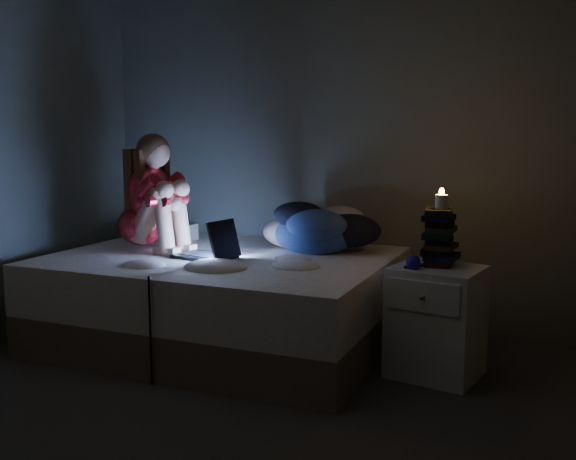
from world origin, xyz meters
The scene contains 12 objects.
floor centered at (0.00, 0.00, -0.01)m, with size 3.60×3.80×0.02m, color #292726.
wall_back centered at (0.00, 1.91, 1.30)m, with size 3.60×0.02×2.60m, color #535A4B.
bed centered at (-0.46, 1.10, 0.29)m, with size 2.15×1.61×0.59m, color #BCB7AB, non-canonical shape.
pillow centered at (-1.15, 1.46, 0.65)m, with size 0.42×0.30×0.12m, color white.
woman centered at (-1.08, 1.09, 0.99)m, with size 0.49×0.32×0.80m, color maroon, non-canonical shape.
laptop centered at (-0.52, 0.97, 0.72)m, with size 0.38×0.27×0.27m, color black, non-canonical shape.
clothes_pile centered at (0.04, 1.47, 0.77)m, with size 0.58×0.47×0.35m, color navy, non-canonical shape.
nightstand centered at (0.95, 1.04, 0.32)m, with size 0.48×0.42×0.63m, color silver.
book_stack centered at (0.95, 1.11, 0.79)m, with size 0.19×0.25×0.32m, color black, non-canonical shape.
candle centered at (0.95, 1.11, 0.99)m, with size 0.07×0.07×0.08m, color beige.
phone centered at (0.84, 0.97, 0.64)m, with size 0.07×0.14×0.01m, color black.
blue_orb centered at (0.86, 0.91, 0.67)m, with size 0.08×0.08×0.08m, color #23158B.
Camera 1 is at (1.60, -2.65, 1.38)m, focal length 41.17 mm.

